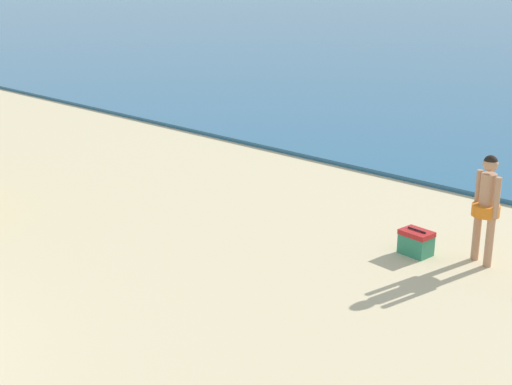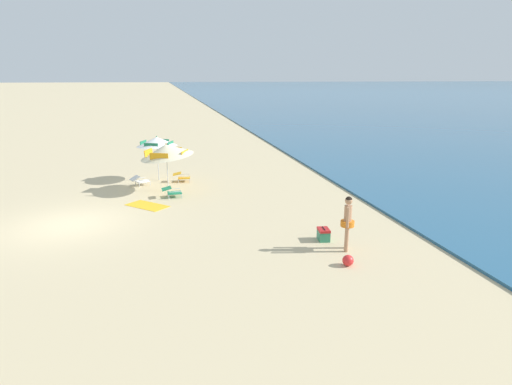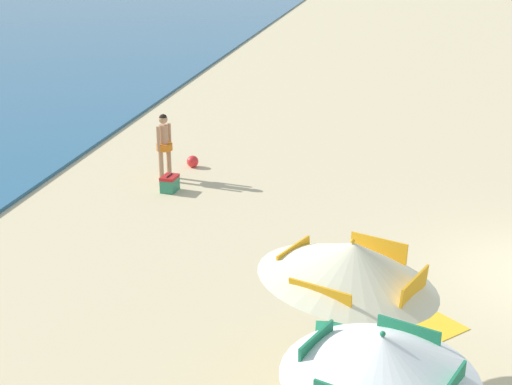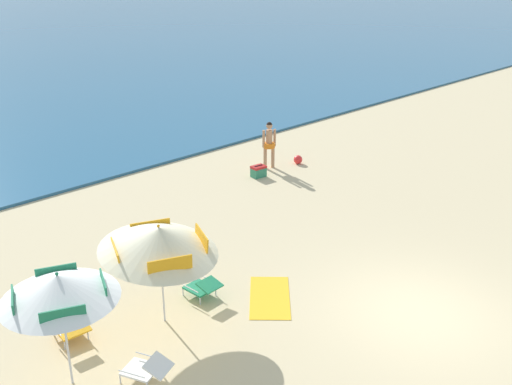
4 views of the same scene
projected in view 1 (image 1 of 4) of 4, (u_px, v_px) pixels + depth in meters
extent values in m
cylinder|color=tan|center=(477.00, 234.00, 11.20)|extent=(0.12, 0.12, 0.84)
cylinder|color=tan|center=(489.00, 241.00, 10.94)|extent=(0.12, 0.12, 0.84)
cylinder|color=orange|center=(486.00, 210.00, 10.94)|extent=(0.42, 0.42, 0.18)
cylinder|color=tan|center=(488.00, 193.00, 10.85)|extent=(0.23, 0.23, 0.60)
cylinder|color=tan|center=(478.00, 190.00, 11.04)|extent=(0.09, 0.09, 0.63)
cylinder|color=tan|center=(497.00, 198.00, 10.67)|extent=(0.09, 0.09, 0.63)
sphere|color=tan|center=(491.00, 164.00, 10.71)|extent=(0.23, 0.23, 0.23)
sphere|color=black|center=(491.00, 162.00, 10.70)|extent=(0.21, 0.21, 0.21)
cube|color=#2D7F5B|center=(416.00, 245.00, 11.47)|extent=(0.51, 0.39, 0.32)
cube|color=red|center=(417.00, 233.00, 11.41)|extent=(0.53, 0.40, 0.08)
cylinder|color=black|center=(417.00, 230.00, 11.39)|extent=(0.34, 0.06, 0.02)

